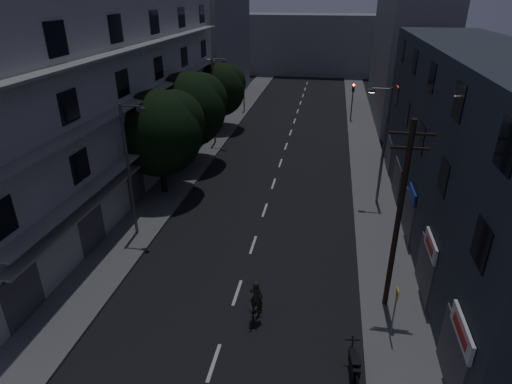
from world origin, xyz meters
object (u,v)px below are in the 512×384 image
(utility_pole, at_px, (399,216))
(motorcycle, at_px, (354,366))
(bus_stop_sign, at_px, (395,305))
(cyclist, at_px, (256,307))

(utility_pole, height_order, motorcycle, utility_pole)
(bus_stop_sign, xyz_separation_m, motorcycle, (-1.62, -2.22, -1.36))
(utility_pole, bearing_deg, motorcycle, -109.96)
(bus_stop_sign, height_order, cyclist, bus_stop_sign)
(bus_stop_sign, xyz_separation_m, cyclist, (-5.88, 0.24, -1.17))
(utility_pole, distance_m, motorcycle, 6.42)
(bus_stop_sign, height_order, motorcycle, bus_stop_sign)
(motorcycle, bearing_deg, bus_stop_sign, 47.49)
(utility_pole, height_order, cyclist, utility_pole)
(utility_pole, distance_m, cyclist, 7.47)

